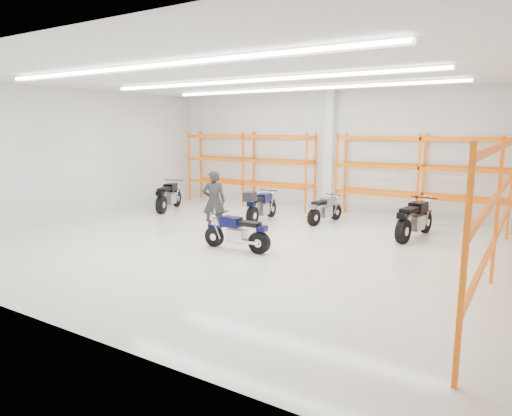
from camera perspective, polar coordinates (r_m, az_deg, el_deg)
The scene contains 11 objects.
ground at distance 12.56m, azimuth -1.54°, elevation -4.53°, with size 14.00×14.00×0.00m, color silver.
room_shell at distance 12.19m, azimuth -1.54°, elevation 10.61°, with size 14.02×12.02×4.51m.
motorcycle_main at distance 11.80m, azimuth -2.13°, elevation -3.23°, with size 1.96×0.65×0.96m.
motorcycle_back_a at distance 17.91m, azimuth -10.92°, elevation 1.37°, with size 1.07×2.21×1.13m.
motorcycle_back_b at distance 15.44m, azimuth 0.47°, elevation 0.21°, with size 0.69×2.16×1.11m.
motorcycle_back_c at distance 15.41m, azimuth 8.48°, elevation -0.29°, with size 0.69×1.89×0.93m.
motorcycle_back_d at distance 13.83m, azimuth 19.12°, elevation -1.47°, with size 0.83×2.32×1.14m.
standing_man at distance 13.90m, azimuth -5.27°, elevation 0.84°, with size 0.69×0.46×1.91m, color black.
structural_column at distance 17.34m, azimuth 9.20°, elevation 6.86°, with size 0.32×0.32×4.50m, color white.
pallet_racking_back_left at distance 18.66m, azimuth -0.96°, elevation 5.76°, with size 5.67×0.87×3.00m.
pallet_racking_back_right at distance 16.02m, azimuth 19.96°, elevation 4.49°, with size 5.67×0.87×3.00m.
Camera 1 is at (6.74, -10.13, 3.13)m, focal length 32.00 mm.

